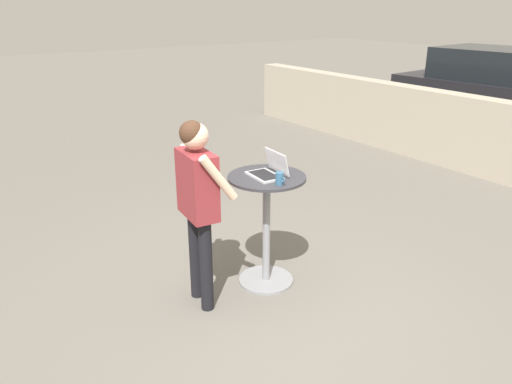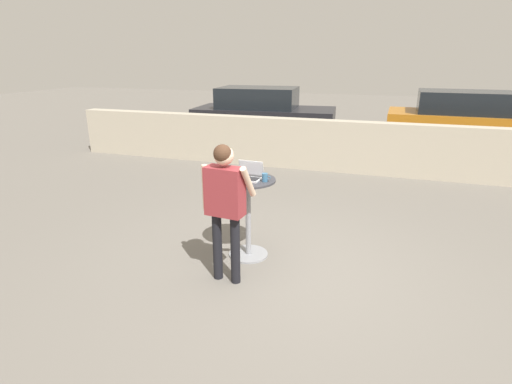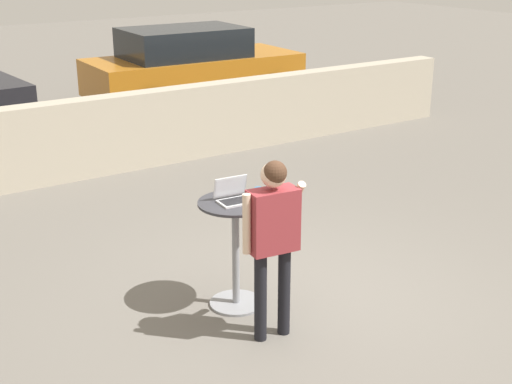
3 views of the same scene
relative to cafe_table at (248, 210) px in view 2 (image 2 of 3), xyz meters
The scene contains 8 objects.
ground_plane 0.90m from the cafe_table, 26.54° to the right, with size 50.00×50.00×0.00m, color slate.
pavement_kerb 4.60m from the cafe_table, 83.10° to the left, with size 13.36×0.35×1.16m.
cafe_table is the anchor object (origin of this frame).
laptop 0.46m from the cafe_table, 79.41° to the left, with size 0.35×0.29×0.22m.
coffee_mug 0.52m from the cafe_table, ahead, with size 0.11×0.07×0.11m.
standing_person 0.78m from the cafe_table, 93.48° to the right, with size 0.59×0.34×1.64m.
parked_car_near_street 7.66m from the cafe_table, 105.54° to the left, with size 4.36×2.21×1.63m.
parked_car_further_down 8.70m from the cafe_table, 64.28° to the left, with size 4.43×2.06×1.63m.
Camera 2 is at (1.01, -4.25, 2.52)m, focal length 28.00 mm.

